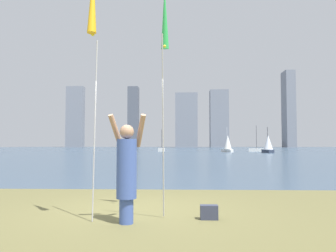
% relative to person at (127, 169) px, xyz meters
% --- Properties ---
extents(ground, '(120.00, 138.00, 0.12)m').
position_rel_person_xyz_m(ground, '(-0.03, 52.00, -0.98)').
color(ground, brown).
extents(person, '(0.69, 0.51, 1.88)m').
position_rel_person_xyz_m(person, '(0.00, 0.00, 0.00)').
color(person, '#3F59A5').
rests_on(person, ground).
extents(kite_flag_left, '(0.16, 0.49, 4.57)m').
position_rel_person_xyz_m(kite_flag_left, '(-0.61, -0.03, 2.87)').
color(kite_flag_left, '#B2B2B7').
rests_on(kite_flag_left, ground).
extents(kite_flag_right, '(0.16, 1.16, 4.53)m').
position_rel_person_xyz_m(kite_flag_right, '(0.61, 0.85, 2.86)').
color(kite_flag_right, '#B2B2B7').
rests_on(kite_flag_right, ground).
extents(bag, '(0.32, 0.17, 0.25)m').
position_rel_person_xyz_m(bag, '(1.44, 0.36, -0.80)').
color(bag, '#33384C').
rests_on(bag, ground).
extents(sailboat_1, '(1.50, 2.70, 3.69)m').
position_rel_person_xyz_m(sailboat_1, '(13.49, 42.79, 0.29)').
color(sailboat_1, '#333D51').
rests_on(sailboat_1, ground).
extents(sailboat_3, '(1.03, 2.46, 3.72)m').
position_rel_person_xyz_m(sailboat_3, '(-2.18, 50.49, -0.62)').
color(sailboat_3, white).
rests_on(sailboat_3, ground).
extents(sailboat_4, '(2.57, 1.16, 4.29)m').
position_rel_person_xyz_m(sailboat_4, '(13.35, 49.48, -0.61)').
color(sailboat_4, white).
rests_on(sailboat_4, ground).
extents(sailboat_7, '(1.73, 2.30, 3.85)m').
position_rel_person_xyz_m(sailboat_7, '(8.22, 46.24, 0.39)').
color(sailboat_7, white).
rests_on(sailboat_7, ground).
extents(skyline_tower_0, '(5.85, 3.03, 20.98)m').
position_rel_person_xyz_m(skyline_tower_0, '(-35.35, 109.04, 9.57)').
color(skyline_tower_0, gray).
rests_on(skyline_tower_0, ground).
extents(skyline_tower_1, '(3.50, 4.54, 20.71)m').
position_rel_person_xyz_m(skyline_tower_1, '(-15.14, 109.14, 9.43)').
color(skyline_tower_1, '#565B66').
rests_on(skyline_tower_1, ground).
extents(skyline_tower_2, '(7.35, 6.89, 18.12)m').
position_rel_person_xyz_m(skyline_tower_2, '(3.01, 107.98, 8.14)').
color(skyline_tower_2, gray).
rests_on(skyline_tower_2, ground).
extents(skyline_tower_3, '(6.21, 4.14, 19.49)m').
position_rel_person_xyz_m(skyline_tower_3, '(14.21, 109.02, 8.82)').
color(skyline_tower_3, gray).
rests_on(skyline_tower_3, ground).
extents(skyline_tower_4, '(3.11, 6.05, 25.58)m').
position_rel_person_xyz_m(skyline_tower_4, '(37.40, 108.13, 11.87)').
color(skyline_tower_4, gray).
rests_on(skyline_tower_4, ground).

